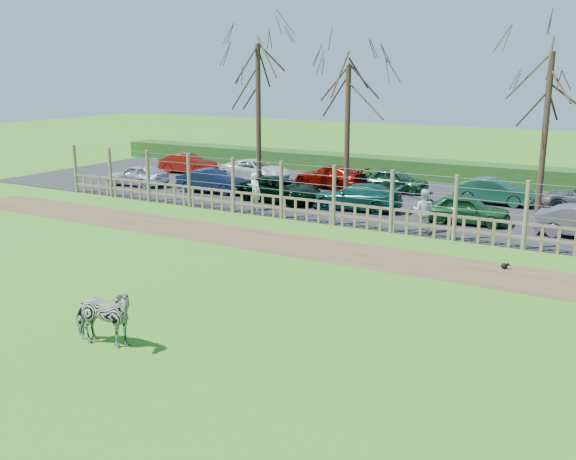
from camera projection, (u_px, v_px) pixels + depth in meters
The scene contains 22 objects.
ground at pixel (219, 278), 19.76m from camera, with size 120.00×120.00×0.00m, color #519E2F.
dirt_strip at pixel (292, 244), 23.54m from camera, with size 34.00×2.80×0.01m, color brown.
asphalt at pixel (391, 199), 31.95m from camera, with size 44.00×13.00×0.04m, color #232326.
hedge at pixel (434, 170), 37.71m from camera, with size 46.00×2.00×1.10m, color #1E4716.
fence at pixel (334, 206), 26.29m from camera, with size 30.16×0.16×2.50m.
tree_left at pixel (258, 83), 32.08m from camera, with size 4.80×4.80×7.88m.
tree_mid at pixel (348, 100), 30.92m from camera, with size 4.80×4.80×6.83m.
tree_right at pixel (549, 95), 26.88m from camera, with size 4.80×4.80×7.35m.
zebra at pixel (102, 317), 14.65m from camera, with size 0.76×1.67×1.41m, color gray.
visitor_a at pixel (255, 191), 29.03m from camera, with size 0.63×0.41×1.72m, color silver.
visitor_b at pixel (423, 211), 24.98m from camera, with size 0.84×0.65×1.72m, color silver.
crow at pixel (505, 266), 20.58m from camera, with size 0.27×0.20×0.22m.
car_0 at pixel (138, 175), 35.36m from camera, with size 1.42×3.52×1.20m, color #B7BCCA.
car_1 at pixel (212, 181), 33.36m from camera, with size 1.27×3.64×1.20m, color #10193B.
car_2 at pixel (280, 189), 31.04m from camera, with size 1.99×4.32×1.20m, color black.
car_3 at pixel (357, 197), 29.20m from camera, with size 1.68×4.13×1.20m, color #0E4039.
car_4 at pixel (466, 209), 26.53m from camera, with size 1.42×3.52×1.20m, color #1A5729.
car_7 at pixel (188, 164), 39.77m from camera, with size 1.27×3.64×1.20m, color maroon.
car_8 at pixel (256, 170), 37.16m from camera, with size 1.99×4.32×1.20m, color white.
car_9 at pixel (330, 177), 34.84m from camera, with size 1.68×4.13×1.20m, color #850B04.
car_10 at pixel (395, 180), 33.58m from camera, with size 1.42×3.52×1.20m, color #1E4D2F.
car_11 at pixel (495, 191), 30.49m from camera, with size 1.27×3.64×1.20m, color #195138.
Camera 1 is at (11.24, -15.26, 6.16)m, focal length 40.00 mm.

